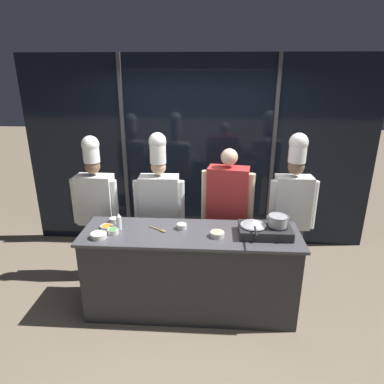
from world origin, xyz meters
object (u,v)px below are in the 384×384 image
prep_bowl_carrots (107,227)px  chef_head (96,200)px  prep_bowl_bean_sprouts (182,226)px  prep_bowl_noodles (99,235)px  frying_pan (253,223)px  prep_bowl_garlic (114,220)px  person_guest (227,204)px  stock_pot (278,220)px  chef_sous (159,201)px  chef_line (292,201)px  prep_bowl_scallions (113,231)px  portable_stove (265,230)px  prep_bowl_ginger (217,234)px  squeeze_bottle_clear (119,222)px  serving_spoon_slotted (160,230)px

prep_bowl_carrots → chef_head: chef_head is taller
prep_bowl_bean_sprouts → prep_bowl_noodles: 0.84m
frying_pan → prep_bowl_garlic: (-1.47, 0.21, -0.10)m
prep_bowl_garlic → person_guest: (1.24, 0.39, 0.05)m
frying_pan → stock_pot: size_ratio=2.06×
chef_sous → prep_bowl_noodles: bearing=56.5°
chef_sous → chef_line: (1.54, -0.07, 0.06)m
prep_bowl_scallions → chef_head: (-0.38, 0.64, 0.08)m
portable_stove → prep_bowl_bean_sprouts: 0.85m
portable_stove → prep_bowl_ginger: size_ratio=3.66×
portable_stove → squeeze_bottle_clear: (-1.49, 0.04, 0.04)m
squeeze_bottle_clear → prep_bowl_carrots: (-0.14, 0.00, -0.07)m
chef_line → chef_head: bearing=-1.4°
portable_stove → chef_line: (0.38, 0.55, 0.11)m
prep_bowl_bean_sprouts → prep_bowl_carrots: bearing=-176.6°
prep_bowl_carrots → squeeze_bottle_clear: bearing=-2.0°
chef_sous → stock_pot: bearing=152.3°
stock_pot → serving_spoon_slotted: stock_pot is taller
prep_bowl_garlic → serving_spoon_slotted: (0.53, -0.17, -0.02)m
chef_head → chef_line: chef_line is taller
portable_stove → serving_spoon_slotted: portable_stove is taller
squeeze_bottle_clear → chef_line: 1.94m
frying_pan → prep_bowl_carrots: bearing=178.2°
frying_pan → prep_bowl_scallions: (-1.41, -0.06, -0.10)m
prep_bowl_carrots → stock_pot: bearing=-1.4°
squeeze_bottle_clear → prep_bowl_garlic: bearing=121.1°
chef_head → person_guest: size_ratio=1.08×
chef_line → prep_bowl_carrots: bearing=13.3°
prep_bowl_scallions → chef_sous: chef_sous is taller
chef_head → serving_spoon_slotted: bearing=149.8°
squeeze_bottle_clear → prep_bowl_noodles: 0.26m
prep_bowl_bean_sprouts → chef_sous: size_ratio=0.06×
frying_pan → squeeze_bottle_clear: bearing=178.2°
stock_pot → portable_stove: bearing=-179.9°
prep_bowl_ginger → frying_pan: bearing=10.0°
stock_pot → prep_bowl_noodles: stock_pot is taller
squeeze_bottle_clear → prep_bowl_ginger: size_ratio=1.27×
prep_bowl_carrots → chef_sous: chef_sous is taller
chef_sous → prep_bowl_carrots: bearing=49.2°
prep_bowl_carrots → person_guest: (1.28, 0.55, 0.06)m
stock_pot → chef_head: 2.11m
portable_stove → prep_bowl_bean_sprouts: portable_stove is taller
frying_pan → person_guest: person_guest is taller
chef_line → prep_bowl_noodles: bearing=18.6°
serving_spoon_slotted → prep_bowl_scallions: bearing=-168.8°
prep_bowl_ginger → chef_head: bearing=156.0°
frying_pan → chef_line: bearing=48.2°
person_guest → prep_bowl_noodles: bearing=39.6°
prep_bowl_ginger → prep_bowl_carrots: bearing=174.5°
squeeze_bottle_clear → prep_bowl_noodles: size_ratio=1.12×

